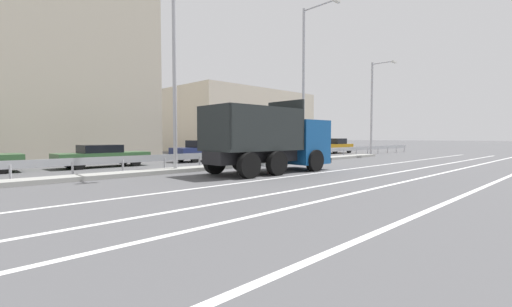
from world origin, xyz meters
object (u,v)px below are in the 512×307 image
(median_road_sign, at_px, (291,140))
(parked_car_2, at_px, (102,155))
(street_lamp_1, at_px, (176,58))
(parked_car_3, at_px, (205,150))
(church_tower, at_px, (39,91))
(dump_truck, at_px, (281,145))
(street_lamp_2, at_px, (306,77))
(parked_car_6, at_px, (335,146))
(parked_car_4, at_px, (271,148))
(street_lamp_3, at_px, (374,104))
(parked_car_5, at_px, (302,147))

(median_road_sign, xyz_separation_m, parked_car_2, (-9.88, 5.22, -0.82))
(median_road_sign, xyz_separation_m, street_lamp_1, (-8.51, -0.21, 3.82))
(parked_car_3, relative_size, church_tower, 0.32)
(street_lamp_1, bearing_deg, parked_car_3, 44.11)
(dump_truck, height_order, median_road_sign, dump_truck)
(street_lamp_1, bearing_deg, street_lamp_2, 0.54)
(parked_car_3, relative_size, parked_car_6, 1.19)
(street_lamp_2, distance_m, parked_car_4, 7.37)
(street_lamp_3, xyz_separation_m, parked_car_4, (-7.72, 4.94, -3.80))
(street_lamp_1, xyz_separation_m, street_lamp_3, (19.74, 0.23, -0.75))
(street_lamp_2, bearing_deg, parked_car_6, 23.71)
(parked_car_5, bearing_deg, church_tower, 34.97)
(street_lamp_2, height_order, parked_car_3, street_lamp_2)
(median_road_sign, xyz_separation_m, church_tower, (-7.54, 28.88, 5.19))
(street_lamp_1, height_order, parked_car_4, street_lamp_1)
(median_road_sign, height_order, parked_car_3, median_road_sign)
(median_road_sign, height_order, parked_car_5, median_road_sign)
(church_tower, bearing_deg, median_road_sign, -75.36)
(street_lamp_3, xyz_separation_m, parked_car_2, (-21.11, 5.21, -3.88))
(street_lamp_2, relative_size, parked_car_3, 2.16)
(median_road_sign, relative_size, parked_car_4, 0.57)
(parked_car_5, relative_size, parked_car_6, 0.97)
(parked_car_5, bearing_deg, dump_truck, 124.61)
(street_lamp_1, distance_m, parked_car_3, 8.88)
(parked_car_5, bearing_deg, street_lamp_1, 109.59)
(church_tower, bearing_deg, parked_car_4, -65.19)
(street_lamp_1, distance_m, parked_car_5, 18.44)
(parked_car_2, bearing_deg, parked_car_6, 89.19)
(parked_car_4, xyz_separation_m, parked_car_5, (4.87, 0.65, -0.04))
(dump_truck, distance_m, parked_car_5, 15.71)
(parked_car_4, height_order, church_tower, church_tower)
(street_lamp_3, distance_m, parked_car_4, 9.92)
(dump_truck, height_order, parked_car_5, dump_truck)
(street_lamp_1, relative_size, church_tower, 0.65)
(parked_car_2, bearing_deg, street_lamp_1, 13.71)
(dump_truck, bearing_deg, church_tower, -172.39)
(street_lamp_2, relative_size, parked_car_5, 2.65)
(parked_car_5, distance_m, church_tower, 28.83)
(parked_car_5, distance_m, parked_car_6, 4.82)
(parked_car_2, xyz_separation_m, parked_car_5, (18.26, 0.37, 0.04))
(parked_car_2, height_order, church_tower, church_tower)
(church_tower, bearing_deg, parked_car_2, -95.64)
(dump_truck, xyz_separation_m, parked_car_5, (13.02, 8.78, -0.59))
(median_road_sign, bearing_deg, parked_car_4, 54.63)
(dump_truck, bearing_deg, street_lamp_1, -125.03)
(street_lamp_3, bearing_deg, median_road_sign, -179.94)
(street_lamp_1, bearing_deg, parked_car_2, 104.13)
(median_road_sign, xyz_separation_m, street_lamp_2, (1.36, -0.12, 4.16))
(church_tower, bearing_deg, street_lamp_2, -72.94)
(dump_truck, height_order, parked_car_3, dump_truck)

